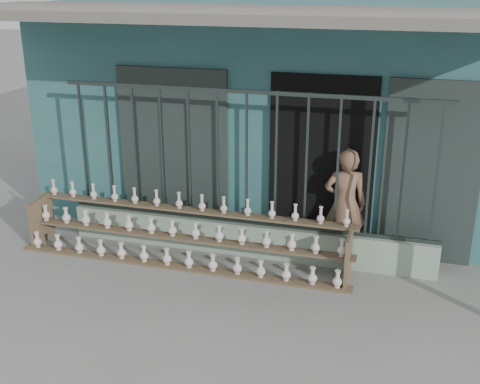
# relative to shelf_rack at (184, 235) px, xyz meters

# --- Properties ---
(ground) EXTENTS (60.00, 60.00, 0.00)m
(ground) POSITION_rel_shelf_rack_xyz_m (0.74, -0.88, -0.36)
(ground) COLOR slate
(workshop_building) EXTENTS (7.40, 6.60, 3.21)m
(workshop_building) POSITION_rel_shelf_rack_xyz_m (0.74, 3.35, 1.26)
(workshop_building) COLOR #2B585A
(workshop_building) RESTS_ON ground
(parapet_wall) EXTENTS (5.00, 0.20, 0.45)m
(parapet_wall) POSITION_rel_shelf_rack_xyz_m (0.74, 0.42, -0.14)
(parapet_wall) COLOR gray
(parapet_wall) RESTS_ON ground
(security_fence) EXTENTS (5.00, 0.04, 1.80)m
(security_fence) POSITION_rel_shelf_rack_xyz_m (0.74, 0.42, 0.98)
(security_fence) COLOR #283330
(security_fence) RESTS_ON parapet_wall
(shelf_rack) EXTENTS (4.50, 0.68, 0.85)m
(shelf_rack) POSITION_rel_shelf_rack_xyz_m (0.00, 0.00, 0.00)
(shelf_rack) COLOR brown
(shelf_rack) RESTS_ON ground
(elderly_woman) EXTENTS (0.61, 0.45, 1.51)m
(elderly_woman) POSITION_rel_shelf_rack_xyz_m (2.01, 0.69, 0.39)
(elderly_woman) COLOR brown
(elderly_woman) RESTS_ON ground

